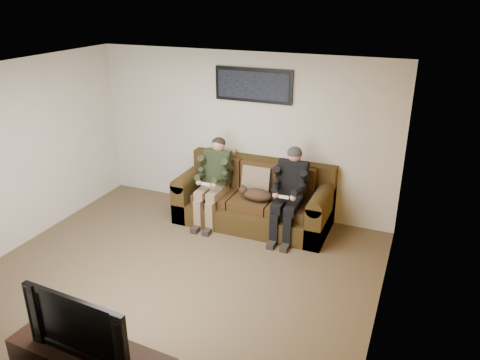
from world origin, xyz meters
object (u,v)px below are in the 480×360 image
at_px(person_right, 290,188).
at_px(framed_poster, 253,85).
at_px(person_left, 214,176).
at_px(television, 85,321).
at_px(cat, 256,194).
at_px(sofa, 255,200).

relative_size(person_right, framed_poster, 1.07).
distance_m(person_left, person_right, 1.23).
bearing_deg(television, cat, 89.45).
xyz_separation_m(person_right, framed_poster, (-0.81, 0.58, 1.34)).
xyz_separation_m(person_left, framed_poster, (0.41, 0.58, 1.34)).
bearing_deg(person_right, person_left, -179.98).
distance_m(person_right, television, 3.67).
bearing_deg(sofa, framed_poster, 117.70).
bearing_deg(person_left, cat, -2.60).
bearing_deg(cat, sofa, 112.60).
height_order(sofa, person_right, person_right).
distance_m(person_right, cat, 0.55).
bearing_deg(person_left, person_right, 0.02).
height_order(sofa, cat, sofa).
bearing_deg(cat, person_right, 3.61).
distance_m(sofa, television, 3.81).
bearing_deg(sofa, television, -92.32).
height_order(person_right, framed_poster, framed_poster).
height_order(sofa, person_left, person_left).
relative_size(person_left, person_right, 0.99).
bearing_deg(sofa, person_right, -18.00).
bearing_deg(framed_poster, television, -89.36).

